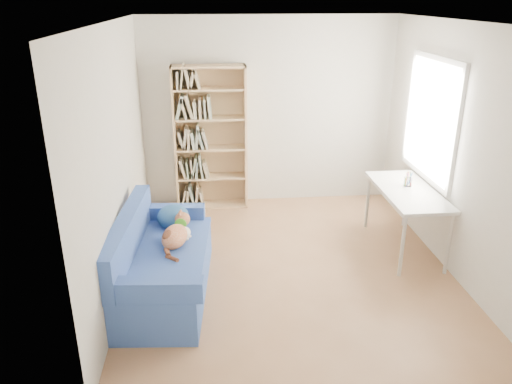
# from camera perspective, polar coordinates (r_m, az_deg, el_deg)

# --- Properties ---
(ground) EXTENTS (4.00, 4.00, 0.00)m
(ground) POSITION_cam_1_polar(r_m,az_deg,el_deg) (5.67, 3.65, -8.42)
(ground) COLOR #956743
(ground) RESTS_ON ground
(room_shell) EXTENTS (3.54, 4.04, 2.62)m
(room_shell) POSITION_cam_1_polar(r_m,az_deg,el_deg) (5.10, 5.13, 7.97)
(room_shell) COLOR silver
(room_shell) RESTS_ON ground
(sofa) EXTENTS (0.95, 1.79, 0.86)m
(sofa) POSITION_cam_1_polar(r_m,az_deg,el_deg) (5.14, -10.82, -7.92)
(sofa) COLOR #27448D
(sofa) RESTS_ON ground
(bookshelf) EXTENTS (0.99, 0.31, 1.98)m
(bookshelf) POSITION_cam_1_polar(r_m,az_deg,el_deg) (6.94, -5.19, 5.46)
(bookshelf) COLOR tan
(bookshelf) RESTS_ON ground
(desk) EXTENTS (0.61, 1.33, 0.75)m
(desk) POSITION_cam_1_polar(r_m,az_deg,el_deg) (6.00, 16.93, -0.34)
(desk) COLOR silver
(desk) RESTS_ON ground
(pen_cup) EXTENTS (0.09, 0.09, 0.18)m
(pen_cup) POSITION_cam_1_polar(r_m,az_deg,el_deg) (6.08, 16.98, 1.26)
(pen_cup) COLOR white
(pen_cup) RESTS_ON desk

